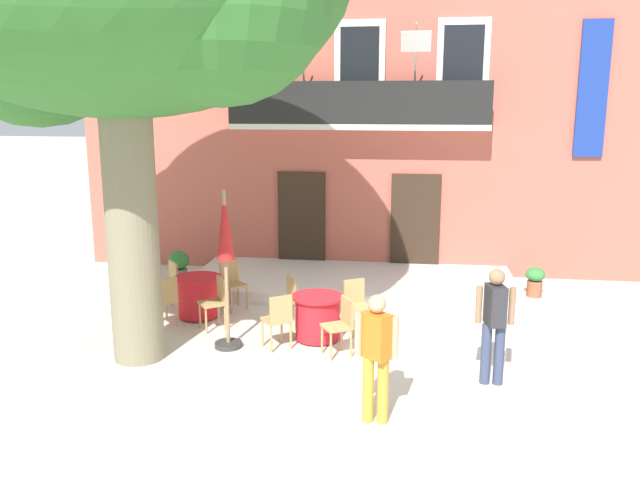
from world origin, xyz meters
TOP-DOWN VIEW (x-y plane):
  - ground_plane at (0.00, 0.00)m, footprint 120.00×120.00m
  - building_facade at (-0.48, 6.99)m, footprint 13.00×5.09m
  - entrance_step_platform at (-0.48, 3.61)m, footprint 6.75×2.77m
  - cafe_table_near_tree at (-0.75, 0.52)m, footprint 0.86×0.86m
  - cafe_chair_near_tree_0 at (-0.15, 0.98)m, footprint 0.55×0.55m
  - cafe_chair_near_tree_1 at (-1.20, 1.13)m, footprint 0.55×0.55m
  - cafe_chair_near_tree_2 at (-1.30, 0.01)m, footprint 0.56×0.56m
  - cafe_chair_near_tree_3 at (-0.29, -0.08)m, footprint 0.55×0.55m
  - cafe_table_middle at (-3.07, 1.36)m, footprint 0.86×0.86m
  - cafe_chair_middle_0 at (-2.60, 1.94)m, footprint 0.57×0.57m
  - cafe_chair_middle_1 at (-3.63, 1.87)m, footprint 0.56×0.56m
  - cafe_chair_middle_2 at (-3.46, 0.71)m, footprint 0.56×0.56m
  - cafe_chair_middle_3 at (-2.57, 0.80)m, footprint 0.56×0.56m
  - cafe_umbrella at (-2.12, -0.01)m, footprint 0.44×0.44m
  - ground_planter_left at (-4.21, 3.41)m, footprint 0.45×0.45m
  - ground_planter_right at (3.25, 3.56)m, footprint 0.39×0.39m
  - pedestrian_near_entrance at (0.36, -2.16)m, footprint 0.53×0.38m
  - pedestrian_mid_plaza at (1.91, -0.82)m, footprint 0.53×0.38m

SIDE VIEW (x-z plane):
  - ground_plane at x=0.00m, z-range 0.00..0.00m
  - entrance_step_platform at x=-0.48m, z-range 0.00..0.25m
  - ground_planter_right at x=3.25m, z-range 0.04..0.64m
  - cafe_table_near_tree at x=-0.75m, z-range 0.01..0.77m
  - cafe_table_middle at x=-3.07m, z-range 0.01..0.77m
  - ground_planter_left at x=-4.21m, z-range 0.05..0.77m
  - cafe_chair_near_tree_0 at x=-0.15m, z-range 0.07..0.98m
  - cafe_chair_near_tree_1 at x=-1.20m, z-range 0.07..0.98m
  - cafe_chair_near_tree_2 at x=-1.30m, z-range 0.07..0.98m
  - cafe_chair_near_tree_3 at x=-0.29m, z-range 0.07..0.98m
  - cafe_chair_middle_0 at x=-2.60m, z-range 0.07..0.98m
  - cafe_chair_middle_1 at x=-3.63m, z-range 0.07..0.98m
  - cafe_chair_middle_2 at x=-3.46m, z-range 0.07..0.98m
  - cafe_chair_middle_3 at x=-2.57m, z-range 0.07..0.98m
  - pedestrian_near_entrance at x=0.36m, z-range 0.11..1.74m
  - pedestrian_mid_plaza at x=1.91m, z-range 0.11..1.77m
  - cafe_umbrella at x=-2.12m, z-range 0.39..2.94m
  - building_facade at x=-0.48m, z-range 0.00..7.50m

